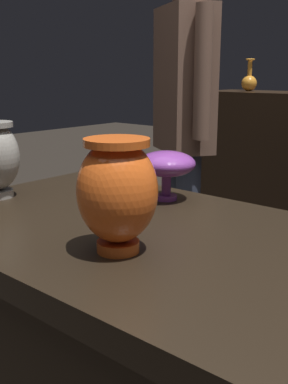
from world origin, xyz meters
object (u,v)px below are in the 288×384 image
object	(u,v)px
vase_centerpiece	(117,191)
vase_right_accent	(166,165)
visitor_near_left	(183,118)
shelf_vase_far_left	(249,81)

from	to	relation	value
vase_centerpiece	vase_right_accent	world-z (taller)	vase_centerpiece
vase_right_accent	visitor_near_left	xyz separation A→B (m)	(-0.53, 0.78, 0.03)
shelf_vase_far_left	vase_right_accent	bearing A→B (deg)	-66.30
vase_right_accent	visitor_near_left	world-z (taller)	visitor_near_left
vase_right_accent	shelf_vase_far_left	distance (m)	2.17
vase_right_accent	shelf_vase_far_left	xyz separation A→B (m)	(-0.87, 1.98, 0.16)
vase_centerpiece	shelf_vase_far_left	world-z (taller)	shelf_vase_far_left
vase_centerpiece	vase_right_accent	bearing A→B (deg)	114.96
vase_right_accent	shelf_vase_far_left	bearing A→B (deg)	113.70
vase_right_accent	visitor_near_left	bearing A→B (deg)	123.86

